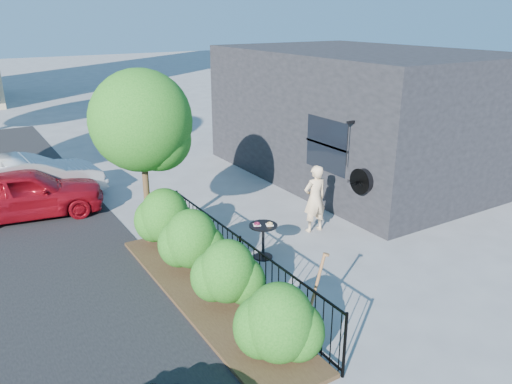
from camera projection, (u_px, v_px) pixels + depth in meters
ground at (302, 268)px, 10.49m from camera, size 120.00×120.00×0.00m
shop_building at (357, 113)px, 16.14m from camera, size 6.22×9.00×4.00m
fence at (240, 262)px, 9.56m from camera, size 0.05×6.05×1.10m
planting_bed at (208, 296)px, 9.39m from camera, size 1.30×6.00×0.08m
shrubs at (210, 261)px, 9.30m from camera, size 1.10×5.60×1.24m
patio_tree at (145, 127)px, 10.66m from camera, size 2.20×2.20×3.94m
cafe_table at (263, 235)px, 10.77m from camera, size 0.62×0.62×0.83m
woman at (315, 199)px, 12.03m from camera, size 0.63×0.44×1.67m
shovel at (312, 300)px, 8.11m from camera, size 0.50×0.19×1.48m
car_red at (25, 193)px, 12.93m from camera, size 4.05×2.15×1.31m
car_silver at (28, 180)px, 13.93m from camera, size 4.17×1.70×1.35m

